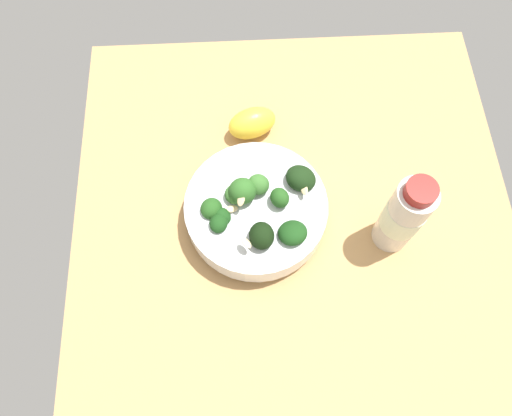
% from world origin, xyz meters
% --- Properties ---
extents(ground_plane, '(0.66, 0.66, 0.05)m').
position_xyz_m(ground_plane, '(0.00, 0.00, -0.02)').
color(ground_plane, tan).
extents(bowl_of_broccoli, '(0.20, 0.20, 0.09)m').
position_xyz_m(bowl_of_broccoli, '(0.01, -0.06, 0.04)').
color(bowl_of_broccoli, white).
rests_on(bowl_of_broccoli, ground_plane).
extents(lemon_wedge, '(0.07, 0.09, 0.05)m').
position_xyz_m(lemon_wedge, '(-0.14, -0.06, 0.03)').
color(lemon_wedge, yellow).
rests_on(lemon_wedge, ground_plane).
extents(bottle_tall, '(0.05, 0.05, 0.16)m').
position_xyz_m(bottle_tall, '(0.05, 0.14, 0.08)').
color(bottle_tall, beige).
rests_on(bottle_tall, ground_plane).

